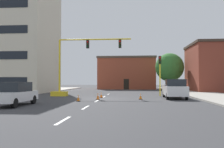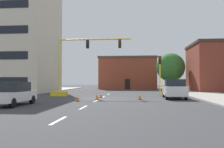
{
  "view_description": "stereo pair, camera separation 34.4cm",
  "coord_description": "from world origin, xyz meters",
  "px_view_note": "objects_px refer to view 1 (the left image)",
  "views": [
    {
      "loc": [
        3.17,
        -25.1,
        1.85
      ],
      "look_at": [
        0.7,
        5.3,
        2.68
      ],
      "focal_mm": 39.12,
      "sensor_mm": 36.0,
      "label": 1
    },
    {
      "loc": [
        3.51,
        -25.07,
        1.85
      ],
      "look_at": [
        0.7,
        5.3,
        2.68
      ],
      "focal_mm": 39.12,
      "sensor_mm": 36.0,
      "label": 2
    }
  ],
  "objects_px": {
    "traffic_signal_gantry": "(70,77)",
    "sedan_white_near_left": "(14,94)",
    "tree_right_far": "(170,67)",
    "traffic_light_pole_right": "(160,67)",
    "pickup_truck_white": "(174,89)",
    "traffic_cone_roadside_b": "(141,96)",
    "traffic_cone_roadside_c": "(98,96)",
    "traffic_cone_roadside_a": "(78,98)",
    "traffic_cone_roadside_d": "(101,95)"
  },
  "relations": [
    {
      "from": "traffic_cone_roadside_c",
      "to": "traffic_signal_gantry",
      "type": "bearing_deg",
      "value": 128.53
    },
    {
      "from": "pickup_truck_white",
      "to": "tree_right_far",
      "type": "bearing_deg",
      "value": 82.68
    },
    {
      "from": "traffic_cone_roadside_c",
      "to": "traffic_cone_roadside_d",
      "type": "xyz_separation_m",
      "value": [
        -0.01,
        2.71,
        -0.05
      ]
    },
    {
      "from": "traffic_signal_gantry",
      "to": "traffic_cone_roadside_d",
      "type": "relative_size",
      "value": 15.6
    },
    {
      "from": "tree_right_far",
      "to": "sedan_white_near_left",
      "type": "height_order",
      "value": "tree_right_far"
    },
    {
      "from": "traffic_signal_gantry",
      "to": "tree_right_far",
      "type": "bearing_deg",
      "value": 49.56
    },
    {
      "from": "traffic_signal_gantry",
      "to": "traffic_cone_roadside_c",
      "type": "xyz_separation_m",
      "value": [
        4.14,
        -5.2,
        -1.92
      ]
    },
    {
      "from": "traffic_cone_roadside_a",
      "to": "traffic_cone_roadside_c",
      "type": "xyz_separation_m",
      "value": [
        1.49,
        1.92,
        0.05
      ]
    },
    {
      "from": "tree_right_far",
      "to": "traffic_cone_roadside_c",
      "type": "xyz_separation_m",
      "value": [
        -10.2,
        -22.04,
        -3.95
      ]
    },
    {
      "from": "tree_right_far",
      "to": "pickup_truck_white",
      "type": "xyz_separation_m",
      "value": [
        -2.54,
        -19.72,
        -3.32
      ]
    },
    {
      "from": "traffic_light_pole_right",
      "to": "sedan_white_near_left",
      "type": "relative_size",
      "value": 1.06
    },
    {
      "from": "pickup_truck_white",
      "to": "sedan_white_near_left",
      "type": "distance_m",
      "value": 15.48
    },
    {
      "from": "tree_right_far",
      "to": "sedan_white_near_left",
      "type": "xyz_separation_m",
      "value": [
        -15.58,
        -28.06,
        -3.4
      ]
    },
    {
      "from": "traffic_cone_roadside_b",
      "to": "traffic_cone_roadside_a",
      "type": "bearing_deg",
      "value": -154.36
    },
    {
      "from": "traffic_light_pole_right",
      "to": "tree_right_far",
      "type": "height_order",
      "value": "tree_right_far"
    },
    {
      "from": "traffic_light_pole_right",
      "to": "traffic_cone_roadside_b",
      "type": "distance_m",
      "value": 6.78
    },
    {
      "from": "traffic_cone_roadside_c",
      "to": "traffic_cone_roadside_b",
      "type": "bearing_deg",
      "value": 10.57
    },
    {
      "from": "tree_right_far",
      "to": "sedan_white_near_left",
      "type": "bearing_deg",
      "value": -119.04
    },
    {
      "from": "traffic_signal_gantry",
      "to": "traffic_light_pole_right",
      "type": "relative_size",
      "value": 1.97
    },
    {
      "from": "traffic_light_pole_right",
      "to": "sedan_white_near_left",
      "type": "distance_m",
      "value": 17.33
    },
    {
      "from": "traffic_cone_roadside_a",
      "to": "traffic_cone_roadside_b",
      "type": "bearing_deg",
      "value": 25.64
    },
    {
      "from": "traffic_cone_roadside_a",
      "to": "pickup_truck_white",
      "type": "bearing_deg",
      "value": 24.83
    },
    {
      "from": "tree_right_far",
      "to": "traffic_light_pole_right",
      "type": "bearing_deg",
      "value": -102.66
    },
    {
      "from": "traffic_signal_gantry",
      "to": "traffic_light_pole_right",
      "type": "height_order",
      "value": "traffic_signal_gantry"
    },
    {
      "from": "traffic_signal_gantry",
      "to": "traffic_cone_roadside_d",
      "type": "height_order",
      "value": "traffic_signal_gantry"
    },
    {
      "from": "traffic_signal_gantry",
      "to": "tree_right_far",
      "type": "relative_size",
      "value": 1.37
    },
    {
      "from": "traffic_signal_gantry",
      "to": "traffic_light_pole_right",
      "type": "bearing_deg",
      "value": 5.16
    },
    {
      "from": "traffic_cone_roadside_a",
      "to": "traffic_cone_roadside_d",
      "type": "height_order",
      "value": "traffic_cone_roadside_d"
    },
    {
      "from": "traffic_cone_roadside_b",
      "to": "traffic_cone_roadside_c",
      "type": "bearing_deg",
      "value": -169.43
    },
    {
      "from": "traffic_signal_gantry",
      "to": "pickup_truck_white",
      "type": "relative_size",
      "value": 1.73
    },
    {
      "from": "traffic_cone_roadside_a",
      "to": "traffic_signal_gantry",
      "type": "bearing_deg",
      "value": 110.43
    },
    {
      "from": "traffic_signal_gantry",
      "to": "traffic_cone_roadside_c",
      "type": "bearing_deg",
      "value": -51.47
    },
    {
      "from": "traffic_signal_gantry",
      "to": "sedan_white_near_left",
      "type": "height_order",
      "value": "traffic_signal_gantry"
    },
    {
      "from": "sedan_white_near_left",
      "to": "traffic_cone_roadside_d",
      "type": "xyz_separation_m",
      "value": [
        5.37,
        8.73,
        -0.59
      ]
    },
    {
      "from": "pickup_truck_white",
      "to": "sedan_white_near_left",
      "type": "height_order",
      "value": "pickup_truck_white"
    },
    {
      "from": "tree_right_far",
      "to": "pickup_truck_white",
      "type": "bearing_deg",
      "value": -97.32
    },
    {
      "from": "pickup_truck_white",
      "to": "traffic_cone_roadside_b",
      "type": "distance_m",
      "value": 3.92
    },
    {
      "from": "traffic_light_pole_right",
      "to": "traffic_cone_roadside_a",
      "type": "relative_size",
      "value": 7.94
    },
    {
      "from": "traffic_light_pole_right",
      "to": "traffic_cone_roadside_a",
      "type": "xyz_separation_m",
      "value": [
        -8.13,
        -8.1,
        -3.23
      ]
    },
    {
      "from": "traffic_cone_roadside_a",
      "to": "traffic_cone_roadside_d",
      "type": "relative_size",
      "value": 1.0
    },
    {
      "from": "tree_right_far",
      "to": "sedan_white_near_left",
      "type": "relative_size",
      "value": 1.52
    },
    {
      "from": "traffic_cone_roadside_a",
      "to": "traffic_cone_roadside_d",
      "type": "xyz_separation_m",
      "value": [
        1.48,
        4.63,
        0.0
      ]
    },
    {
      "from": "traffic_light_pole_right",
      "to": "pickup_truck_white",
      "type": "distance_m",
      "value": 4.75
    },
    {
      "from": "traffic_signal_gantry",
      "to": "traffic_cone_roadside_d",
      "type": "xyz_separation_m",
      "value": [
        4.14,
        -2.49,
        -1.97
      ]
    },
    {
      "from": "traffic_signal_gantry",
      "to": "pickup_truck_white",
      "type": "distance_m",
      "value": 12.23
    },
    {
      "from": "tree_right_far",
      "to": "traffic_cone_roadside_b",
      "type": "height_order",
      "value": "tree_right_far"
    },
    {
      "from": "traffic_light_pole_right",
      "to": "traffic_cone_roadside_b",
      "type": "relative_size",
      "value": 7.83
    },
    {
      "from": "traffic_cone_roadside_b",
      "to": "traffic_cone_roadside_d",
      "type": "xyz_separation_m",
      "value": [
        -4.13,
        1.94,
        -0.0
      ]
    },
    {
      "from": "traffic_cone_roadside_d",
      "to": "tree_right_far",
      "type": "bearing_deg",
      "value": 62.15
    },
    {
      "from": "traffic_signal_gantry",
      "to": "traffic_cone_roadside_b",
      "type": "xyz_separation_m",
      "value": [
        8.27,
        -4.43,
        -1.97
      ]
    }
  ]
}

